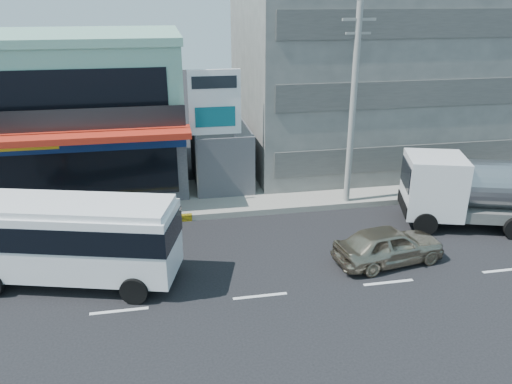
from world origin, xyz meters
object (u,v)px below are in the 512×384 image
shop_building (74,114)px  utility_pole_near (353,108)px  satellite_dish (221,127)px  minibus (70,235)px  sedan (389,245)px  motorcycle_rider (34,241)px  concrete_building (372,51)px  billboard (215,110)px  tanker_truck (491,191)px

shop_building → utility_pole_near: utility_pole_near is taller
satellite_dish → minibus: (-6.71, -8.68, -1.61)m
shop_building → satellite_dish: size_ratio=8.27×
minibus → sedan: size_ratio=1.80×
sedan → motorcycle_rider: size_ratio=2.30×
satellite_dish → concrete_building: bearing=21.8°
motorcycle_rider → billboard: bearing=28.2°
utility_pole_near → sedan: size_ratio=2.18×
shop_building → minibus: (1.29, -11.62, -2.03)m
billboard → minibus: bearing=-132.1°
shop_building → concrete_building: (18.00, 1.05, 3.00)m
billboard → minibus: 9.73m
satellite_dish → sedan: (5.63, -9.50, -2.79)m
satellite_dish → billboard: billboard is taller
utility_pole_near → concrete_building: bearing=62.2°
minibus → billboard: bearing=47.9°
billboard → motorcycle_rider: (-8.19, -4.38, -4.27)m
billboard → utility_pole_near: utility_pole_near is taller
tanker_truck → motorcycle_rider: tanker_truck is taller
satellite_dish → motorcycle_rider: (-8.69, -6.18, -2.92)m
motorcycle_rider → minibus: bearing=-51.6°
concrete_building → motorcycle_rider: bearing=-151.4°
concrete_building → sedan: 15.49m
concrete_building → motorcycle_rider: (-18.69, -10.18, -6.34)m
shop_building → satellite_dish: 8.54m
utility_pole_near → motorcycle_rider: bearing=-170.0°
tanker_truck → utility_pole_near: bearing=147.8°
satellite_dish → sedan: size_ratio=0.33×
satellite_dish → tanker_truck: size_ratio=0.17×
tanker_truck → concrete_building: bearing=98.4°
sedan → motorcycle_rider: 14.70m
concrete_building → minibus: concrete_building is taller
shop_building → sedan: size_ratio=2.70×
billboard → utility_pole_near: size_ratio=0.69×
tanker_truck → shop_building: bearing=152.8°
concrete_building → sedan: size_ratio=3.49×
concrete_building → billboard: (-10.50, -5.80, -2.07)m
concrete_building → motorcycle_rider: size_ratio=8.04×
billboard → tanker_truck: size_ratio=0.78×
tanker_truck → sedan: bearing=-158.7°
sedan → tanker_truck: bearing=-77.9°
motorcycle_rider → satellite_dish: bearing=35.4°
satellite_dish → billboard: 2.31m
billboard → utility_pole_near: 6.75m
shop_building → sedan: 18.73m
billboard → sedan: bearing=-51.5°
sedan → tanker_truck: tanker_truck is taller
minibus → sedan: minibus is taller
sedan → tanker_truck: (6.02, 2.34, 1.03)m
satellite_dish → motorcycle_rider: size_ratio=0.75×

